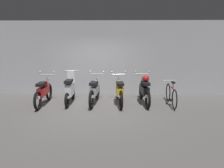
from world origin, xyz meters
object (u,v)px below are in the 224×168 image
motorbike_slot_0 (44,91)px  motorbike_slot_1 (70,89)px  motorbike_slot_2 (95,90)px  motorbike_slot_4 (144,89)px  bicycle (171,95)px  motorbike_slot_3 (119,91)px

motorbike_slot_0 → motorbike_slot_1: 0.94m
motorbike_slot_1 → motorbike_slot_2: 0.92m
motorbike_slot_4 → bicycle: bearing=-9.5°
motorbike_slot_2 → bicycle: 2.78m
motorbike_slot_0 → bicycle: bearing=0.9°
motorbike_slot_2 → motorbike_slot_0: bearing=-174.0°
motorbike_slot_0 → motorbike_slot_3: bearing=3.1°
bicycle → motorbike_slot_4: bearing=170.5°
motorbike_slot_1 → bicycle: motorbike_slot_1 is taller
motorbike_slot_0 → bicycle: size_ratio=1.13×
motorbike_slot_1 → motorbike_slot_2: (0.92, -0.02, -0.03)m
motorbike_slot_0 → bicycle: motorbike_slot_0 is taller
motorbike_slot_4 → motorbike_slot_1: bearing=-179.7°
bicycle → motorbike_slot_1: bearing=177.8°
motorbike_slot_3 → motorbike_slot_4: bearing=5.0°
motorbike_slot_0 → motorbike_slot_1: motorbike_slot_1 is taller
motorbike_slot_1 → motorbike_slot_4: 2.75m
motorbike_slot_1 → bicycle: size_ratio=0.97×
motorbike_slot_0 → motorbike_slot_2: size_ratio=1.00×
motorbike_slot_1 → motorbike_slot_3: size_ratio=0.86×
motorbike_slot_4 → motorbike_slot_0: bearing=-176.4°
motorbike_slot_2 → motorbike_slot_4: same height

